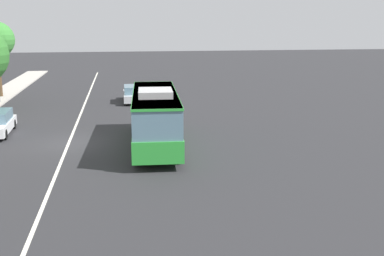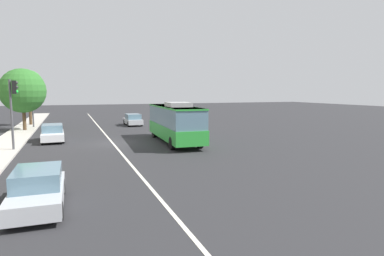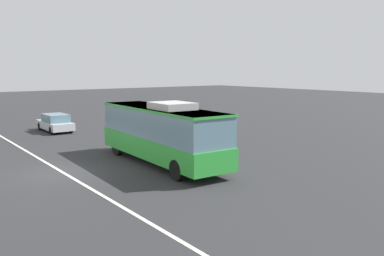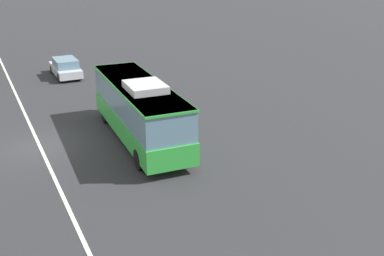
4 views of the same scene
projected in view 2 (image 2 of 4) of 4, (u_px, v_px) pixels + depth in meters
ground_plane at (113, 143)px, 27.65m from camera, size 160.00×160.00×0.00m
sidewalk_kerb at (2, 148)px, 24.77m from camera, size 80.00×2.65×0.14m
lane_centre_line at (113, 143)px, 27.64m from camera, size 76.00×0.16×0.01m
transit_bus at (175, 121)px, 27.84m from camera, size 10.11×2.98×3.46m
sedan_silver at (133, 120)px, 41.76m from camera, size 4.50×1.83×1.46m
sedan_silver_ahead at (38, 189)px, 12.33m from camera, size 4.52×1.86×1.46m
sedan_white at (53, 133)px, 28.62m from camera, size 4.56×1.95×1.46m
traffic_light_near_corner at (13, 102)px, 23.58m from camera, size 0.33×0.62×5.20m
traffic_light_mid_block at (34, 98)px, 38.26m from camera, size 0.33×0.62×5.20m
street_tree_kerbside_left at (23, 91)px, 35.27m from camera, size 4.77×4.77×6.78m
street_tree_kerbside_right at (29, 84)px, 40.87m from camera, size 3.28×3.28×6.97m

